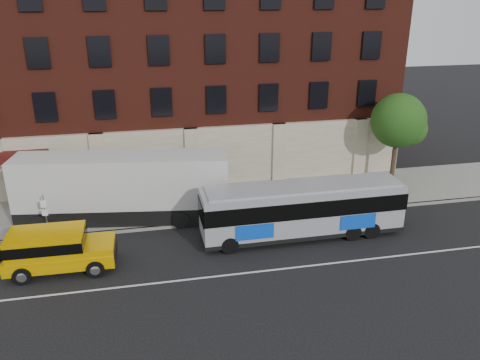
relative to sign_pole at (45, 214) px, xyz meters
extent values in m
plane|color=black|center=(8.50, -6.15, -1.45)|extent=(120.00, 120.00, 0.00)
cube|color=gray|center=(8.50, 2.85, -1.38)|extent=(60.00, 6.00, 0.15)
cube|color=gray|center=(8.50, -0.15, -1.38)|extent=(60.00, 0.25, 0.15)
cube|color=silver|center=(8.50, -5.65, -1.45)|extent=(60.00, 0.12, 0.01)
cube|color=#571E14|center=(8.50, 10.85, 6.20)|extent=(30.00, 10.00, 15.00)
cube|color=beige|center=(8.50, 5.70, 0.70)|extent=(30.00, 0.35, 4.00)
cube|color=#450E0C|center=(-2.50, 4.85, 1.80)|extent=(4.20, 2.20, 0.30)
cube|color=beige|center=(2.50, 5.60, 0.70)|extent=(0.90, 0.55, 4.00)
cube|color=beige|center=(8.50, 5.60, 0.70)|extent=(0.90, 0.55, 4.00)
cube|color=beige|center=(14.50, 5.60, 0.70)|extent=(0.90, 0.55, 4.00)
cube|color=beige|center=(20.50, 5.60, 0.70)|extent=(0.90, 0.55, 4.00)
cube|color=black|center=(-0.25, 5.77, 4.50)|extent=(1.30, 0.20, 1.80)
cube|color=black|center=(3.25, 5.77, 4.50)|extent=(1.30, 0.20, 1.80)
cube|color=black|center=(6.75, 5.77, 4.50)|extent=(1.30, 0.20, 1.80)
cube|color=black|center=(10.25, 5.77, 4.50)|extent=(1.30, 0.20, 1.80)
cube|color=black|center=(13.75, 5.77, 4.50)|extent=(1.30, 0.20, 1.80)
cube|color=black|center=(17.25, 5.77, 4.50)|extent=(1.30, 0.20, 1.80)
cube|color=black|center=(20.75, 5.77, 4.50)|extent=(1.30, 0.20, 1.80)
cube|color=black|center=(-0.25, 5.77, 7.70)|extent=(1.30, 0.20, 1.80)
cube|color=black|center=(3.25, 5.77, 7.70)|extent=(1.30, 0.20, 1.80)
cube|color=black|center=(6.75, 5.77, 7.70)|extent=(1.30, 0.20, 1.80)
cube|color=black|center=(10.25, 5.77, 7.70)|extent=(1.30, 0.20, 1.80)
cube|color=black|center=(13.75, 5.77, 7.70)|extent=(1.30, 0.20, 1.80)
cube|color=black|center=(17.25, 5.77, 7.70)|extent=(1.30, 0.20, 1.80)
cube|color=black|center=(20.75, 5.77, 7.70)|extent=(1.30, 0.20, 1.80)
cube|color=black|center=(-2.00, 5.63, 0.30)|extent=(2.60, 0.15, 2.80)
cube|color=black|center=(4.00, 5.63, 0.30)|extent=(2.60, 0.15, 2.80)
cube|color=black|center=(10.00, 5.63, 0.30)|extent=(2.60, 0.15, 2.80)
cube|color=black|center=(16.00, 5.63, 0.30)|extent=(2.60, 0.15, 2.80)
cylinder|color=slate|center=(0.00, 0.05, -0.20)|extent=(0.07, 0.07, 2.50)
cube|color=white|center=(0.00, -0.10, 0.60)|extent=(0.30, 0.03, 0.40)
cube|color=white|center=(0.00, -0.10, 0.10)|extent=(0.30, 0.03, 0.35)
cylinder|color=#34291A|center=(22.00, 3.35, 0.20)|extent=(0.32, 0.32, 3.00)
sphere|color=#184213|center=(22.00, 3.35, 3.10)|extent=(3.60, 3.60, 3.60)
sphere|color=#184213|center=(22.70, 2.95, 2.60)|extent=(2.20, 2.20, 2.20)
sphere|color=#184213|center=(21.40, 3.75, 2.70)|extent=(2.00, 2.00, 2.00)
cube|color=#95969D|center=(13.51, -2.58, 0.16)|extent=(10.91, 2.33, 2.59)
cube|color=black|center=(13.51, -2.58, -1.04)|extent=(10.96, 2.38, 0.23)
cube|color=#95969D|center=(13.51, -2.58, 1.50)|extent=(10.36, 2.06, 0.11)
cube|color=black|center=(13.51, -2.58, 0.59)|extent=(10.98, 2.41, 0.91)
cube|color=blue|center=(10.61, -3.76, -0.32)|extent=(2.00, 0.05, 0.82)
cube|color=blue|center=(16.23, -1.40, -0.32)|extent=(2.00, 0.05, 0.82)
cylinder|color=black|center=(9.34, -3.63, -1.00)|extent=(0.91, 0.28, 0.91)
cylinder|color=black|center=(9.33, -1.58, -1.00)|extent=(0.91, 0.28, 0.91)
cylinder|color=black|center=(16.06, -3.59, -1.00)|extent=(0.91, 0.28, 0.91)
cylinder|color=black|center=(16.05, -1.54, -1.00)|extent=(0.91, 0.28, 0.91)
cylinder|color=black|center=(17.15, -3.59, -1.00)|extent=(0.91, 0.28, 0.91)
cylinder|color=black|center=(17.14, -1.53, -1.00)|extent=(0.91, 0.28, 0.91)
cube|color=#DB9E00|center=(1.17, -3.47, -0.77)|extent=(5.05, 2.17, 0.63)
cube|color=#DB9E00|center=(0.59, -3.46, 0.06)|extent=(3.48, 2.11, 1.04)
cube|color=black|center=(0.59, -3.46, 0.12)|extent=(3.52, 2.15, 0.52)
cube|color=#DB9E00|center=(2.89, -3.50, -0.30)|extent=(1.60, 2.01, 0.31)
cube|color=black|center=(3.70, -3.51, -0.72)|extent=(0.09, 1.67, 0.57)
cylinder|color=black|center=(-1.49, -3.42, -0.30)|extent=(0.24, 0.80, 0.79)
cylinder|color=black|center=(2.77, -4.52, -1.03)|extent=(0.84, 0.31, 0.84)
cylinder|color=silver|center=(2.77, -4.52, -1.03)|extent=(0.46, 0.32, 0.46)
cylinder|color=black|center=(2.81, -2.47, -1.03)|extent=(0.84, 0.31, 0.84)
cylinder|color=silver|center=(2.81, -2.47, -1.03)|extent=(0.46, 0.32, 0.46)
cylinder|color=black|center=(-0.47, -4.46, -1.03)|extent=(0.84, 0.31, 0.84)
cylinder|color=silver|center=(-0.47, -4.46, -1.03)|extent=(0.46, 0.32, 0.46)
cylinder|color=black|center=(-0.43, -2.42, -1.03)|extent=(0.84, 0.31, 0.84)
cylinder|color=silver|center=(-0.43, -2.42, -1.03)|extent=(0.46, 0.32, 0.46)
cube|color=black|center=(4.08, 1.37, -0.90)|extent=(12.15, 4.08, 1.09)
cube|color=silver|center=(4.08, 1.37, 1.08)|extent=(12.15, 4.12, 2.88)
cylinder|color=black|center=(-0.51, 0.88, -0.95)|extent=(1.02, 0.42, 0.99)
cylinder|color=black|center=(-0.18, 3.15, -0.95)|extent=(1.02, 0.42, 0.99)
cylinder|color=black|center=(0.67, 0.71, -0.95)|extent=(1.02, 0.42, 0.99)
cylinder|color=black|center=(1.00, 2.97, -0.95)|extent=(1.02, 0.42, 0.99)
cylinder|color=black|center=(7.16, -0.24, -0.95)|extent=(1.02, 0.42, 0.99)
cylinder|color=black|center=(7.49, 2.03, -0.95)|extent=(1.02, 0.42, 0.99)
cylinder|color=black|center=(8.34, -0.41, -0.95)|extent=(1.02, 0.42, 0.99)
cylinder|color=black|center=(8.67, 1.85, -0.95)|extent=(1.02, 0.42, 0.99)
camera|label=1|loc=(5.41, -25.11, 11.14)|focal=36.39mm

